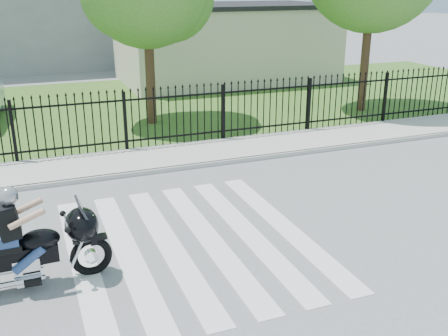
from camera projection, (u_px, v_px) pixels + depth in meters
name	position (u px, v px, depth m)	size (l,w,h in m)	color
ground	(190.00, 243.00, 10.02)	(120.00, 120.00, 0.00)	slate
crosswalk	(190.00, 242.00, 10.02)	(5.00, 5.50, 0.01)	silver
sidewalk	(134.00, 161.00, 14.39)	(40.00, 2.00, 0.12)	#ADAAA3
curb	(143.00, 173.00, 13.51)	(40.00, 0.12, 0.12)	#ADAAA3
grass_strip	(97.00, 108.00, 20.55)	(40.00, 12.00, 0.02)	#30591E
iron_fence	(125.00, 123.00, 14.98)	(26.00, 0.04, 1.80)	black
building_low	(225.00, 45.00, 25.87)	(10.00, 6.00, 3.50)	beige
building_low_roof	(225.00, 6.00, 25.24)	(10.20, 6.20, 0.20)	black
motorcycle_rider	(20.00, 247.00, 8.32)	(2.74, 0.82, 1.81)	black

